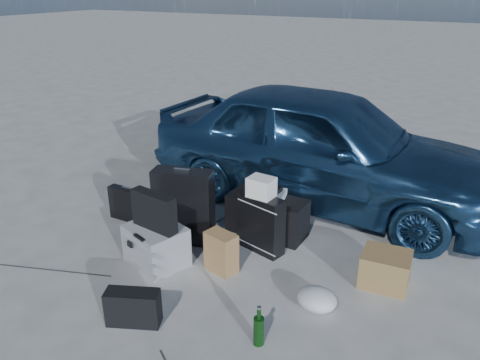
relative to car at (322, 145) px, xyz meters
name	(u,v)px	position (x,y,z in m)	size (l,w,h in m)	color
ground	(190,284)	(-0.40, -2.10, -0.66)	(60.00, 60.00, 0.00)	#ACADA8
car	(322,145)	(0.00, 0.00, 0.00)	(1.55, 3.86, 1.32)	#2E5D8D
pelican_case	(156,245)	(-0.84, -1.96, -0.48)	(0.50, 0.41, 0.36)	#9B9DA0
laptop_bag	(154,211)	(-0.82, -1.97, -0.13)	(0.44, 0.11, 0.33)	black
briefcase	(129,205)	(-1.59, -1.44, -0.48)	(0.46, 0.10, 0.36)	black
suitcase_left	(184,207)	(-0.84, -1.52, -0.29)	(0.57, 0.20, 0.73)	black
suitcase_right	(261,223)	(-0.12, -1.32, -0.38)	(0.46, 0.17, 0.56)	black
white_carton	(261,187)	(-0.11, -1.33, -0.01)	(0.23, 0.18, 0.18)	white
duffel_bag	(267,215)	(-0.19, -1.01, -0.46)	(0.78, 0.34, 0.39)	black
flat_box_white	(267,195)	(-0.20, -1.01, -0.24)	(0.36, 0.27, 0.06)	white
flat_box_black	(267,189)	(-0.21, -1.00, -0.18)	(0.26, 0.18, 0.05)	black
kraft_bag	(221,252)	(-0.27, -1.80, -0.48)	(0.27, 0.16, 0.37)	#9A6A43
cardboard_box	(385,269)	(1.04, -1.33, -0.51)	(0.39, 0.34, 0.29)	olive
plastic_bag	(317,299)	(0.65, -1.91, -0.57)	(0.32, 0.27, 0.18)	#BABDC0
messenger_bag	(133,308)	(-0.50, -2.70, -0.52)	(0.40, 0.15, 0.28)	black
green_bottle	(259,326)	(0.42, -2.47, -0.51)	(0.08, 0.08, 0.30)	black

